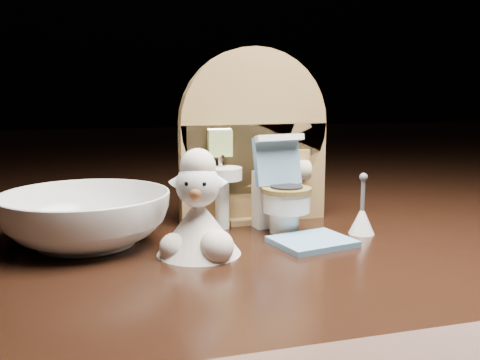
# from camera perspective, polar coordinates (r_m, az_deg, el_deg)

# --- Properties ---
(backdrop_panel) EXTENTS (0.13, 0.05, 0.15)m
(backdrop_panel) POSITION_cam_1_polar(r_m,az_deg,el_deg) (0.46, 1.40, 3.57)
(backdrop_panel) COLOR #9E7845
(backdrop_panel) RESTS_ON ground
(toy_toilet) EXTENTS (0.04, 0.05, 0.08)m
(toy_toilet) POSITION_cam_1_polar(r_m,az_deg,el_deg) (0.44, 4.32, -1.67)
(toy_toilet) COLOR white
(toy_toilet) RESTS_ON ground
(bath_mat) EXTENTS (0.06, 0.06, 0.00)m
(bath_mat) POSITION_cam_1_polar(r_m,az_deg,el_deg) (0.41, 7.71, -6.53)
(bath_mat) COLOR #608CAF
(bath_mat) RESTS_ON ground
(toilet_brush) EXTENTS (0.02, 0.02, 0.05)m
(toilet_brush) POSITION_cam_1_polar(r_m,az_deg,el_deg) (0.44, 12.88, -3.97)
(toilet_brush) COLOR white
(toilet_brush) RESTS_ON ground
(plush_lamb) EXTENTS (0.06, 0.06, 0.08)m
(plush_lamb) POSITION_cam_1_polar(r_m,az_deg,el_deg) (0.38, -4.43, -4.03)
(plush_lamb) COLOR beige
(plush_lamb) RESTS_ON ground
(ceramic_bowl) EXTENTS (0.16, 0.16, 0.04)m
(ceramic_bowl) POSITION_cam_1_polar(r_m,az_deg,el_deg) (0.42, -16.12, -3.97)
(ceramic_bowl) COLOR white
(ceramic_bowl) RESTS_ON ground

